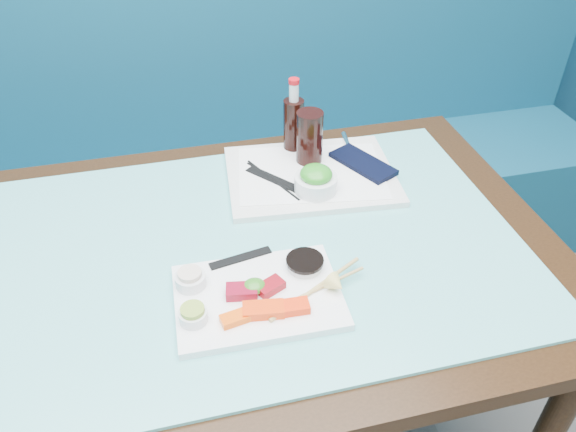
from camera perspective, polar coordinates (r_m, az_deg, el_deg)
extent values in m
cube|color=navy|center=(2.12, -8.09, -0.68)|extent=(3.00, 0.55, 0.45)
cube|color=navy|center=(2.06, -10.09, 13.47)|extent=(3.00, 0.12, 0.95)
cube|color=black|center=(1.21, -5.46, -4.38)|extent=(1.40, 0.90, 0.04)
cylinder|color=black|center=(1.81, -26.73, -8.13)|extent=(0.06, 0.06, 0.71)
cylinder|color=black|center=(1.88, 12.29, -2.20)|extent=(0.06, 0.06, 0.71)
cube|color=#60C0BF|center=(1.19, -5.53, -3.54)|extent=(1.22, 0.76, 0.01)
cube|color=white|center=(1.08, -3.05, -8.21)|extent=(0.32, 0.23, 0.02)
cube|color=#FF560A|center=(1.03, -5.24, -10.26)|extent=(0.06, 0.04, 0.01)
cube|color=#FF3B0A|center=(1.03, -2.52, -9.52)|extent=(0.08, 0.05, 0.02)
cube|color=#FF310A|center=(1.04, 0.28, -9.27)|extent=(0.07, 0.04, 0.02)
cube|color=maroon|center=(1.07, -4.73, -7.64)|extent=(0.06, 0.05, 0.02)
cube|color=maroon|center=(1.07, -1.81, -7.19)|extent=(0.06, 0.05, 0.02)
ellipsoid|color=#2F7D1C|center=(1.07, -3.45, -7.13)|extent=(0.05, 0.05, 0.02)
cylinder|color=white|center=(1.03, -9.60, -9.95)|extent=(0.06, 0.06, 0.02)
cylinder|color=#85A735|center=(1.02, -9.69, -9.38)|extent=(0.05, 0.05, 0.01)
cylinder|color=silver|center=(1.09, -9.86, -6.43)|extent=(0.08, 0.08, 0.02)
cylinder|color=beige|center=(1.08, -9.96, -5.79)|extent=(0.05, 0.05, 0.01)
cylinder|color=silver|center=(1.12, 1.71, -4.95)|extent=(0.08, 0.08, 0.01)
cylinder|color=black|center=(1.11, 1.72, -4.56)|extent=(0.08, 0.08, 0.01)
cone|color=#F0DA72|center=(1.06, 4.96, -6.95)|extent=(0.05, 0.04, 0.04)
cube|color=black|center=(1.14, -4.85, -4.27)|extent=(0.13, 0.04, 0.00)
cylinder|color=tan|center=(1.08, 2.88, -7.31)|extent=(0.21, 0.12, 0.01)
cylinder|color=tan|center=(1.08, 3.40, -7.24)|extent=(0.19, 0.07, 0.01)
cube|color=white|center=(1.39, 2.34, 4.13)|extent=(0.43, 0.34, 0.02)
cube|color=white|center=(1.39, 2.35, 4.43)|extent=(0.39, 0.30, 0.00)
cylinder|color=white|center=(1.31, 2.83, 3.29)|extent=(0.13, 0.13, 0.04)
ellipsoid|color=#298E20|center=(1.30, 2.87, 4.27)|extent=(0.09, 0.09, 0.04)
cylinder|color=black|center=(1.40, 2.20, 7.98)|extent=(0.08, 0.08, 0.14)
cube|color=black|center=(1.42, 7.62, 5.31)|extent=(0.14, 0.19, 0.01)
cylinder|color=white|center=(1.50, 6.04, 7.39)|extent=(0.02, 0.10, 0.01)
cylinder|color=black|center=(1.36, -1.57, 3.70)|extent=(0.09, 0.19, 0.01)
cylinder|color=black|center=(1.36, -1.24, 3.75)|extent=(0.11, 0.17, 0.01)
cube|color=black|center=(1.36, -1.40, 3.71)|extent=(0.12, 0.14, 0.00)
cylinder|color=black|center=(1.46, 0.58, 8.99)|extent=(0.07, 0.07, 0.15)
cylinder|color=silver|center=(1.41, 0.60, 12.47)|extent=(0.02, 0.02, 0.05)
cylinder|color=red|center=(1.40, 0.61, 13.53)|extent=(0.03, 0.03, 0.01)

